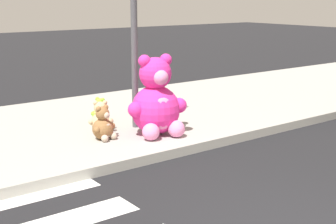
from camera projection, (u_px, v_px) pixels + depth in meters
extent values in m
cube|color=#9E9B93|center=(63.00, 130.00, 8.49)|extent=(28.00, 4.40, 0.15)
cylinder|color=#4C4C51|center=(134.00, 33.00, 8.06)|extent=(0.11, 0.11, 3.20)
sphere|color=#F22D93|center=(156.00, 110.00, 7.93)|extent=(0.80, 0.80, 0.80)
ellipsoid|color=pink|center=(162.00, 114.00, 7.67)|extent=(0.47, 0.27, 0.52)
sphere|color=#F22D93|center=(155.00, 73.00, 7.79)|extent=(0.52, 0.52, 0.52)
sphere|color=pink|center=(161.00, 77.00, 7.60)|extent=(0.24, 0.24, 0.24)
sphere|color=#F22D93|center=(166.00, 60.00, 7.81)|extent=(0.20, 0.20, 0.20)
sphere|color=#F22D93|center=(179.00, 105.00, 7.98)|extent=(0.25, 0.25, 0.25)
sphere|color=pink|center=(176.00, 129.00, 7.77)|extent=(0.27, 0.27, 0.27)
sphere|color=#F22D93|center=(144.00, 61.00, 7.67)|extent=(0.20, 0.20, 0.20)
sphere|color=#F22D93|center=(136.00, 110.00, 7.68)|extent=(0.25, 0.25, 0.25)
sphere|color=pink|center=(151.00, 132.00, 7.60)|extent=(0.27, 0.27, 0.27)
sphere|color=olive|center=(103.00, 129.00, 7.67)|extent=(0.33, 0.33, 0.33)
ellipsoid|color=tan|center=(108.00, 130.00, 7.59)|extent=(0.20, 0.11, 0.22)
sphere|color=olive|center=(102.00, 113.00, 7.61)|extent=(0.22, 0.22, 0.22)
sphere|color=tan|center=(106.00, 115.00, 7.55)|extent=(0.10, 0.10, 0.10)
sphere|color=olive|center=(106.00, 107.00, 7.64)|extent=(0.08, 0.08, 0.08)
sphere|color=olive|center=(112.00, 126.00, 7.75)|extent=(0.10, 0.10, 0.10)
sphere|color=tan|center=(113.00, 136.00, 7.67)|extent=(0.11, 0.11, 0.11)
sphere|color=olive|center=(98.00, 109.00, 7.53)|extent=(0.08, 0.08, 0.08)
sphere|color=olive|center=(97.00, 130.00, 7.52)|extent=(0.10, 0.10, 0.10)
sphere|color=tan|center=(105.00, 138.00, 7.53)|extent=(0.11, 0.11, 0.11)
sphere|color=tan|center=(101.00, 122.00, 8.08)|extent=(0.33, 0.33, 0.33)
ellipsoid|color=beige|center=(101.00, 124.00, 7.97)|extent=(0.19, 0.14, 0.21)
sphere|color=tan|center=(100.00, 108.00, 8.03)|extent=(0.21, 0.21, 0.21)
sphere|color=beige|center=(101.00, 110.00, 7.94)|extent=(0.10, 0.10, 0.10)
sphere|color=tan|center=(105.00, 103.00, 8.02)|extent=(0.08, 0.08, 0.08)
sphere|color=tan|center=(110.00, 121.00, 8.07)|extent=(0.10, 0.10, 0.10)
sphere|color=beige|center=(107.00, 130.00, 7.99)|extent=(0.11, 0.11, 0.11)
sphere|color=tan|center=(96.00, 103.00, 7.99)|extent=(0.08, 0.08, 0.08)
sphere|color=tan|center=(91.00, 122.00, 8.01)|extent=(0.10, 0.10, 0.10)
sphere|color=beige|center=(96.00, 131.00, 7.96)|extent=(0.11, 0.11, 0.11)
sphere|color=teal|center=(156.00, 109.00, 9.11)|extent=(0.29, 0.29, 0.29)
ellipsoid|color=#7BBFBC|center=(152.00, 108.00, 9.19)|extent=(0.17, 0.09, 0.19)
sphere|color=teal|center=(156.00, 97.00, 9.06)|extent=(0.19, 0.19, 0.19)
sphere|color=#7BBFBC|center=(153.00, 97.00, 9.12)|extent=(0.09, 0.09, 0.09)
sphere|color=teal|center=(154.00, 94.00, 9.00)|extent=(0.07, 0.07, 0.07)
sphere|color=teal|center=(150.00, 109.00, 9.03)|extent=(0.09, 0.09, 0.09)
sphere|color=#7BBFBC|center=(149.00, 114.00, 9.16)|extent=(0.10, 0.10, 0.10)
sphere|color=teal|center=(159.00, 93.00, 9.09)|extent=(0.07, 0.07, 0.07)
sphere|color=teal|center=(160.00, 106.00, 9.23)|extent=(0.09, 0.09, 0.09)
sphere|color=#7BBFBC|center=(155.00, 112.00, 9.28)|extent=(0.10, 0.10, 0.10)
sphere|color=#8CD133|center=(101.00, 116.00, 8.61)|extent=(0.29, 0.29, 0.29)
ellipsoid|color=#B8DE87|center=(96.00, 117.00, 8.53)|extent=(0.10, 0.17, 0.19)
sphere|color=#8CD133|center=(100.00, 104.00, 8.56)|extent=(0.19, 0.19, 0.19)
sphere|color=#B8DE87|center=(97.00, 105.00, 8.50)|extent=(0.09, 0.09, 0.09)
sphere|color=#8CD133|center=(103.00, 100.00, 8.51)|extent=(0.07, 0.07, 0.07)
sphere|color=#8CD133|center=(105.00, 116.00, 8.50)|extent=(0.09, 0.09, 0.09)
sphere|color=#B8DE87|center=(99.00, 123.00, 8.49)|extent=(0.10, 0.10, 0.10)
sphere|color=#8CD133|center=(97.00, 99.00, 8.59)|extent=(0.07, 0.07, 0.07)
sphere|color=#8CD133|center=(94.00, 114.00, 8.66)|extent=(0.09, 0.09, 0.09)
sphere|color=#B8DE87|center=(92.00, 121.00, 8.59)|extent=(0.10, 0.10, 0.10)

